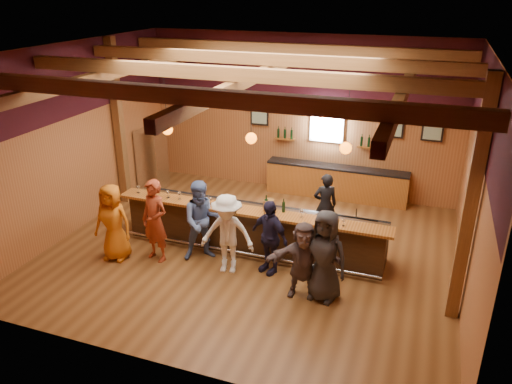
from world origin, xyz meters
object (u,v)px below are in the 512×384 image
Objects in this scene: stainless_fridge at (152,160)px; customer_dark at (325,256)px; customer_navy at (269,237)px; customer_denim at (202,221)px; customer_redvest at (155,221)px; bartender at (325,205)px; ice_bucket at (269,205)px; back_bar_cabinet at (336,182)px; customer_brown at (303,260)px; bottle_a at (266,205)px; customer_orange at (113,222)px; bar_counter at (254,228)px; customer_white at (227,234)px.

customer_dark is at bearing -32.61° from stainless_fridge.
customer_denim is at bearing -156.22° from customer_navy.
customer_redvest is 1.18× the size of bartender.
stainless_fridge is 6.99× the size of ice_bucket.
back_bar_cabinet is at bearing 109.08° from customer_dark.
customer_redvest is 7.30× the size of ice_bucket.
back_bar_cabinet is 5.05m from customer_brown.
customer_dark is 1.99m from bottle_a.
customer_denim reaches higher than bottle_a.
customer_dark is (6.06, -3.88, 0.03)m from stainless_fridge.
back_bar_cabinet is 2.13× the size of customer_redvest.
back_bar_cabinet is at bearing 78.49° from ice_bucket.
back_bar_cabinet is at bearing 47.79° from customer_orange.
customer_brown is at bearing -3.98° from customer_orange.
customer_redvest is at bearing 158.71° from customer_brown.
ice_bucket is at bearing -101.51° from back_bar_cabinet.
stainless_fridge is 4.77× the size of bottle_a.
ice_bucket is (2.29, 0.99, 0.30)m from customer_redvest.
stainless_fridge is 1.14× the size of customer_brown.
customer_denim reaches higher than bartender.
customer_navy is at bearing 166.71° from customer_dark.
customer_dark is at bearing -36.66° from bottle_a.
stainless_fridge is (-5.30, -1.12, 0.42)m from back_bar_cabinet.
ice_bucket is at bearing 135.18° from customer_navy.
customer_redvest reaches higher than bartender.
customer_orange reaches higher than bar_counter.
bar_counter is 0.86m from ice_bucket.
bartender is at bearing 28.75° from customer_orange.
stainless_fridge is at bearing 149.24° from bar_counter.
bottle_a is (0.55, 0.89, 0.38)m from customer_white.
back_bar_cabinet is at bearing -109.55° from bartender.
customer_dark reaches higher than stainless_fridge.
stainless_fridge is 0.96× the size of customer_redvest.
stainless_fridge is at bearing -36.92° from bartender.
back_bar_cabinet is 2.15× the size of customer_dark.
customer_dark is at bearing -36.30° from bar_counter.
customer_brown is (0.89, -0.61, -0.04)m from customer_navy.
bartender reaches higher than ice_bucket.
customer_navy is (4.76, -3.30, -0.08)m from stainless_fridge.
stainless_fridge is at bearing 102.92° from customer_denim.
stainless_fridge is at bearing 149.47° from ice_bucket.
stainless_fridge reaches higher than customer_brown.
customer_redvest is 1.03m from customer_denim.
customer_dark reaches higher than customer_navy.
bottle_a is (-0.28, 0.60, 0.43)m from customer_navy.
bottle_a is at bearing 117.02° from customer_brown.
customer_navy is at bearing -70.14° from ice_bucket.
customer_orange is 1.00× the size of customer_white.
ice_bucket is at bearing 115.11° from customer_brown.
bar_counter is 3.82× the size of customer_navy.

